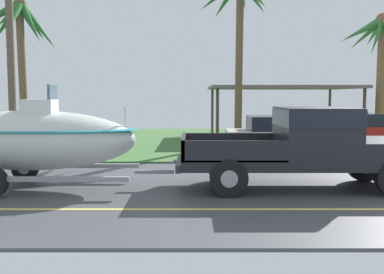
# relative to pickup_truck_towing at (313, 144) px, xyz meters

# --- Properties ---
(ground) EXTENTS (36.00, 22.00, 0.11)m
(ground) POSITION_rel_pickup_truck_towing_xyz_m (1.14, 8.24, -1.04)
(ground) COLOR #424247
(pickup_truck_towing) EXTENTS (5.51, 2.04, 1.85)m
(pickup_truck_towing) POSITION_rel_pickup_truck_towing_xyz_m (0.00, 0.00, 0.00)
(pickup_truck_towing) COLOR black
(pickup_truck_towing) RESTS_ON ground
(boat_on_trailer) EXTENTS (5.97, 2.16, 2.36)m
(boat_on_trailer) POSITION_rel_pickup_truck_towing_xyz_m (-6.44, 0.00, 0.09)
(boat_on_trailer) COLOR gray
(boat_on_trailer) RESTS_ON ground
(parked_sedan_near) EXTENTS (4.56, 1.89, 1.38)m
(parked_sedan_near) POSITION_rel_pickup_truck_towing_xyz_m (0.72, 5.96, -0.35)
(parked_sedan_near) COLOR beige
(parked_sedan_near) RESTS_ON ground
(parked_sedan_far) EXTENTS (4.57, 1.82, 1.38)m
(parked_sedan_far) POSITION_rel_pickup_truck_towing_xyz_m (3.67, 8.27, -0.35)
(parked_sedan_far) COLOR #B21E19
(parked_sedan_far) RESTS_ON ground
(carport_awning) EXTENTS (6.90, 5.57, 2.56)m
(carport_awning) POSITION_rel_pickup_truck_towing_xyz_m (1.56, 12.26, 1.42)
(carport_awning) COLOR #4C4238
(carport_awning) RESTS_ON ground
(palm_tree_near_left) EXTENTS (3.48, 3.25, 5.79)m
(palm_tree_near_left) POSITION_rel_pickup_truck_towing_xyz_m (5.73, 10.55, 3.34)
(palm_tree_near_left) COLOR brown
(palm_tree_near_left) RESTS_ON ground
(palm_tree_mid) EXTENTS (3.45, 3.19, 7.15)m
(palm_tree_mid) POSITION_rel_pickup_truck_towing_xyz_m (-0.75, 9.12, 4.68)
(palm_tree_mid) COLOR brown
(palm_tree_mid) RESTS_ON ground
(palm_tree_far_left) EXTENTS (3.17, 2.87, 5.65)m
(palm_tree_far_left) POSITION_rel_pickup_truck_towing_xyz_m (-8.98, 6.65, 3.43)
(palm_tree_far_left) COLOR brown
(palm_tree_far_left) RESTS_ON ground
(utility_pole) EXTENTS (0.24, 1.80, 8.23)m
(utility_pole) POSITION_rel_pickup_truck_towing_xyz_m (-8.48, 4.39, 3.24)
(utility_pole) COLOR brown
(utility_pole) RESTS_ON ground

